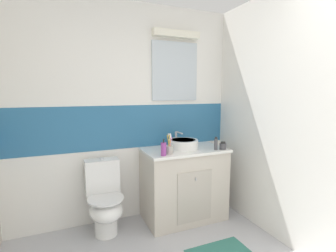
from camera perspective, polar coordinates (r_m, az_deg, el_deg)
name	(u,v)px	position (r m, az deg, el deg)	size (l,w,h in m)	color
wall_back_tiled	(126,113)	(2.93, -9.72, 3.02)	(3.20, 0.20, 2.50)	white
wall_right_plain	(301,120)	(2.58, 28.37, 1.30)	(0.10, 3.48, 2.50)	white
vanity_cabinet	(184,183)	(3.02, 3.61, -13.04)	(0.95, 0.57, 0.85)	beige
sink_basin	(183,144)	(2.90, 3.51, -4.06)	(0.34, 0.39, 0.18)	white
toilet	(105,200)	(2.82, -14.35, -16.18)	(0.37, 0.50, 0.79)	white
toothbrush_cup	(170,149)	(2.63, 0.38, -5.28)	(0.07, 0.07, 0.22)	#B2ADA3
soap_dispenser	(164,149)	(2.56, -1.03, -5.30)	(0.06, 0.06, 0.18)	#993F99
deodorant_spray_can	(216,144)	(2.86, 10.97, -4.06)	(0.04, 0.04, 0.15)	#4C4C51
hair_gel_jar	(223,146)	(2.91, 12.52, -4.48)	(0.08, 0.08, 0.09)	#4C4C51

